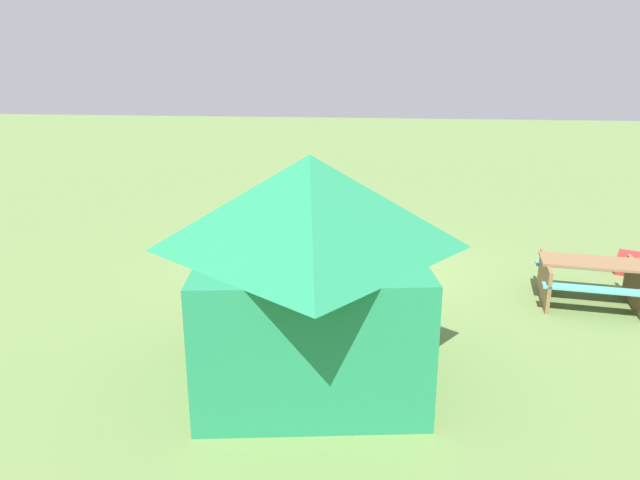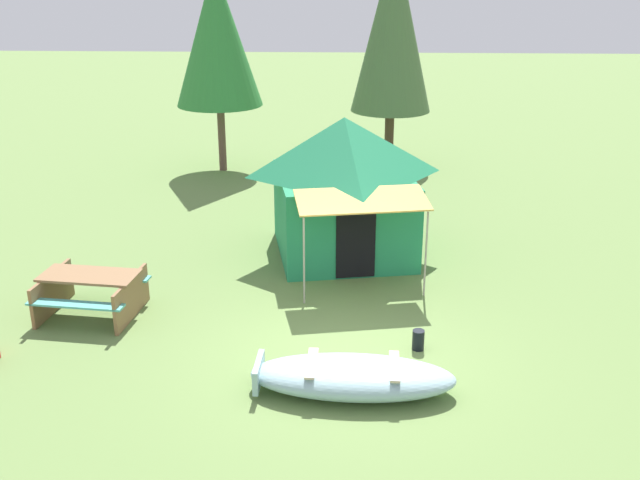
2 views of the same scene
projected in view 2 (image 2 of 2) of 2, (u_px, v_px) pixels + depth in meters
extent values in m
plane|color=olive|center=(344.00, 353.00, 11.67)|extent=(80.00, 80.00, 0.00)
ellipsoid|color=#94B8C0|center=(353.00, 377.00, 10.56)|extent=(2.97, 1.19, 0.48)
ellipsoid|color=#334043|center=(353.00, 375.00, 10.55)|extent=(2.73, 1.05, 0.17)
cube|color=beige|center=(395.00, 366.00, 10.45)|extent=(0.17, 0.84, 0.04)
cube|color=beige|center=(312.00, 363.00, 10.53)|extent=(0.17, 0.84, 0.04)
cube|color=#94B8C0|center=(259.00, 372.00, 10.64)|extent=(0.10, 0.71, 0.36)
cube|color=#228354|center=(343.00, 214.00, 15.38)|extent=(3.10, 3.20, 1.71)
pyramid|color=#228354|center=(344.00, 146.00, 14.87)|extent=(3.35, 3.46, 1.16)
cube|color=black|center=(356.00, 244.00, 14.14)|extent=(0.75, 0.17, 1.37)
cube|color=gold|center=(362.00, 200.00, 13.30)|extent=(2.52, 1.43, 0.20)
cylinder|color=gray|center=(426.00, 255.00, 13.39)|extent=(0.04, 0.04, 1.63)
cylinder|color=gray|center=(304.00, 261.00, 13.09)|extent=(0.04, 0.04, 1.63)
cube|color=olive|center=(89.00, 275.00, 12.71)|extent=(1.72, 0.91, 0.04)
cube|color=#51ACA3|center=(75.00, 305.00, 12.27)|extent=(1.67, 0.44, 0.04)
cube|color=#51ACA3|center=(105.00, 276.00, 13.35)|extent=(1.67, 0.44, 0.04)
cube|color=olive|center=(52.00, 293.00, 12.95)|extent=(0.22, 1.43, 0.71)
cube|color=olive|center=(131.00, 298.00, 12.74)|extent=(0.22, 1.43, 0.71)
cylinder|color=black|center=(418.00, 340.00, 11.74)|extent=(0.27, 0.27, 0.33)
cylinder|color=brown|center=(222.00, 138.00, 21.47)|extent=(0.22, 0.22, 1.91)
cone|color=#2E7C36|center=(217.00, 36.00, 20.46)|extent=(2.42, 2.42, 3.81)
cylinder|color=#493627|center=(389.00, 139.00, 21.92)|extent=(0.27, 0.27, 1.66)
cone|color=#47673C|center=(393.00, 26.00, 20.78)|extent=(2.30, 2.30, 4.77)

